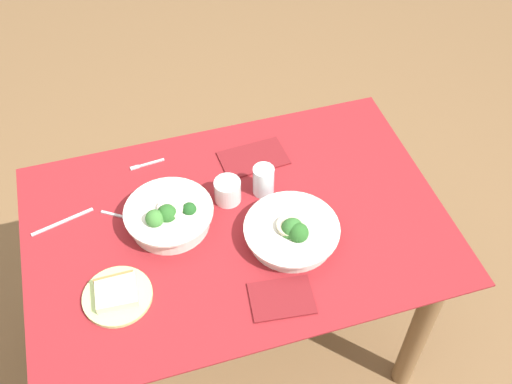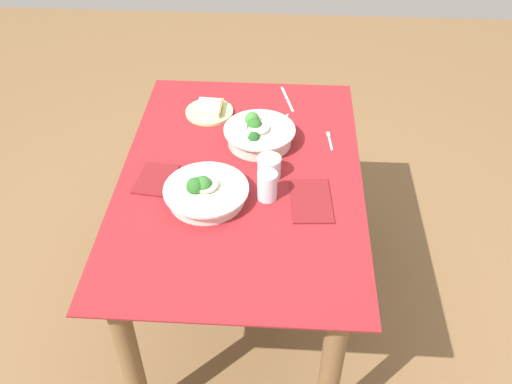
{
  "view_description": "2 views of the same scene",
  "coord_description": "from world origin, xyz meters",
  "px_view_note": "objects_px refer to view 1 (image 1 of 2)",
  "views": [
    {
      "loc": [
        0.27,
        1.09,
        2.14
      ],
      "look_at": [
        -0.09,
        -0.1,
        0.73
      ],
      "focal_mm": 42.59,
      "sensor_mm": 36.0,
      "label": 1
    },
    {
      "loc": [
        -1.49,
        -0.14,
        1.95
      ],
      "look_at": [
        -0.1,
        -0.06,
        0.73
      ],
      "focal_mm": 39.36,
      "sensor_mm": 36.0,
      "label": 2
    }
  ],
  "objects_px": {
    "broccoli_bowl_far": "(292,232)",
    "fork_by_far_bowl": "(146,165)",
    "napkin_folded_lower": "(282,298)",
    "broccoli_bowl_near": "(169,216)",
    "water_glass_center": "(226,191)",
    "fork_by_near_bowl": "(118,216)",
    "water_glass_side": "(263,180)",
    "bread_side_plate": "(117,294)",
    "table_knife_left": "(63,222)",
    "napkin_folded_upper": "(253,158)"
  },
  "relations": [
    {
      "from": "water_glass_center",
      "to": "fork_by_near_bowl",
      "type": "distance_m",
      "value": 0.33
    },
    {
      "from": "bread_side_plate",
      "to": "napkin_folded_upper",
      "type": "relative_size",
      "value": 0.88
    },
    {
      "from": "table_knife_left",
      "to": "bread_side_plate",
      "type": "bearing_deg",
      "value": 96.55
    },
    {
      "from": "water_glass_center",
      "to": "fork_by_far_bowl",
      "type": "bearing_deg",
      "value": -45.49
    },
    {
      "from": "water_glass_center",
      "to": "napkin_folded_upper",
      "type": "relative_size",
      "value": 0.38
    },
    {
      "from": "table_knife_left",
      "to": "fork_by_far_bowl",
      "type": "bearing_deg",
      "value": -164.57
    },
    {
      "from": "water_glass_side",
      "to": "bread_side_plate",
      "type": "bearing_deg",
      "value": 27.03
    },
    {
      "from": "bread_side_plate",
      "to": "water_glass_side",
      "type": "height_order",
      "value": "water_glass_side"
    },
    {
      "from": "bread_side_plate",
      "to": "napkin_folded_upper",
      "type": "bearing_deg",
      "value": -141.74
    },
    {
      "from": "fork_by_near_bowl",
      "to": "bread_side_plate",
      "type": "bearing_deg",
      "value": -65.48
    },
    {
      "from": "napkin_folded_upper",
      "to": "napkin_folded_lower",
      "type": "height_order",
      "value": "same"
    },
    {
      "from": "table_knife_left",
      "to": "water_glass_side",
      "type": "bearing_deg",
      "value": 159.89
    },
    {
      "from": "water_glass_center",
      "to": "fork_by_far_bowl",
      "type": "relative_size",
      "value": 0.72
    },
    {
      "from": "napkin_folded_upper",
      "to": "fork_by_near_bowl",
      "type": "bearing_deg",
      "value": 13.89
    },
    {
      "from": "napkin_folded_lower",
      "to": "broccoli_bowl_near",
      "type": "bearing_deg",
      "value": -55.24
    },
    {
      "from": "water_glass_side",
      "to": "napkin_folded_upper",
      "type": "height_order",
      "value": "water_glass_side"
    },
    {
      "from": "fork_by_far_bowl",
      "to": "napkin_folded_upper",
      "type": "distance_m",
      "value": 0.35
    },
    {
      "from": "bread_side_plate",
      "to": "fork_by_near_bowl",
      "type": "height_order",
      "value": "bread_side_plate"
    },
    {
      "from": "table_knife_left",
      "to": "napkin_folded_lower",
      "type": "relative_size",
      "value": 1.12
    },
    {
      "from": "fork_by_far_bowl",
      "to": "napkin_folded_lower",
      "type": "xyz_separation_m",
      "value": [
        -0.26,
        0.6,
        0.0
      ]
    },
    {
      "from": "water_glass_center",
      "to": "fork_by_near_bowl",
      "type": "bearing_deg",
      "value": -5.18
    },
    {
      "from": "napkin_folded_upper",
      "to": "bread_side_plate",
      "type": "bearing_deg",
      "value": 38.26
    },
    {
      "from": "broccoli_bowl_far",
      "to": "broccoli_bowl_near",
      "type": "relative_size",
      "value": 1.06
    },
    {
      "from": "fork_by_near_bowl",
      "to": "fork_by_far_bowl",
      "type": "bearing_deg",
      "value": 90.93
    },
    {
      "from": "broccoli_bowl_far",
      "to": "fork_by_far_bowl",
      "type": "bearing_deg",
      "value": -49.67
    },
    {
      "from": "water_glass_center",
      "to": "water_glass_side",
      "type": "bearing_deg",
      "value": 179.27
    },
    {
      "from": "broccoli_bowl_near",
      "to": "table_knife_left",
      "type": "height_order",
      "value": "broccoli_bowl_near"
    },
    {
      "from": "fork_by_far_bowl",
      "to": "table_knife_left",
      "type": "height_order",
      "value": "same"
    },
    {
      "from": "fork_by_far_bowl",
      "to": "broccoli_bowl_near",
      "type": "bearing_deg",
      "value": 90.68
    },
    {
      "from": "table_knife_left",
      "to": "fork_by_near_bowl",
      "type": "bearing_deg",
      "value": 156.65
    },
    {
      "from": "broccoli_bowl_far",
      "to": "water_glass_center",
      "type": "xyz_separation_m",
      "value": [
        0.14,
        -0.2,
        0.01
      ]
    },
    {
      "from": "fork_by_far_bowl",
      "to": "table_knife_left",
      "type": "xyz_separation_m",
      "value": [
        0.28,
        0.16,
        -0.0
      ]
    },
    {
      "from": "water_glass_center",
      "to": "table_knife_left",
      "type": "height_order",
      "value": "water_glass_center"
    },
    {
      "from": "broccoli_bowl_far",
      "to": "fork_by_far_bowl",
      "type": "distance_m",
      "value": 0.55
    },
    {
      "from": "water_glass_side",
      "to": "napkin_folded_upper",
      "type": "relative_size",
      "value": 0.47
    },
    {
      "from": "bread_side_plate",
      "to": "broccoli_bowl_near",
      "type": "bearing_deg",
      "value": -132.21
    },
    {
      "from": "water_glass_center",
      "to": "fork_by_near_bowl",
      "type": "relative_size",
      "value": 0.91
    },
    {
      "from": "broccoli_bowl_far",
      "to": "fork_by_near_bowl",
      "type": "height_order",
      "value": "broccoli_bowl_far"
    },
    {
      "from": "fork_by_far_bowl",
      "to": "napkin_folded_lower",
      "type": "height_order",
      "value": "napkin_folded_lower"
    },
    {
      "from": "water_glass_center",
      "to": "napkin_folded_lower",
      "type": "distance_m",
      "value": 0.39
    },
    {
      "from": "water_glass_side",
      "to": "table_knife_left",
      "type": "xyz_separation_m",
      "value": [
        0.61,
        -0.06,
        -0.05
      ]
    },
    {
      "from": "table_knife_left",
      "to": "napkin_folded_upper",
      "type": "xyz_separation_m",
      "value": [
        -0.62,
        -0.09,
        0.0
      ]
    },
    {
      "from": "bread_side_plate",
      "to": "fork_by_near_bowl",
      "type": "relative_size",
      "value": 2.11
    },
    {
      "from": "water_glass_side",
      "to": "fork_by_far_bowl",
      "type": "height_order",
      "value": "water_glass_side"
    },
    {
      "from": "water_glass_center",
      "to": "fork_by_near_bowl",
      "type": "xyz_separation_m",
      "value": [
        0.33,
        -0.03,
        -0.04
      ]
    },
    {
      "from": "bread_side_plate",
      "to": "napkin_folded_upper",
      "type": "xyz_separation_m",
      "value": [
        -0.5,
        -0.39,
        -0.01
      ]
    },
    {
      "from": "bread_side_plate",
      "to": "water_glass_center",
      "type": "xyz_separation_m",
      "value": [
        -0.37,
        -0.25,
        0.02
      ]
    },
    {
      "from": "water_glass_side",
      "to": "napkin_folded_lower",
      "type": "relative_size",
      "value": 0.59
    },
    {
      "from": "broccoli_bowl_far",
      "to": "napkin_folded_lower",
      "type": "relative_size",
      "value": 1.63
    },
    {
      "from": "broccoli_bowl_near",
      "to": "bread_side_plate",
      "type": "relative_size",
      "value": 1.39
    }
  ]
}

